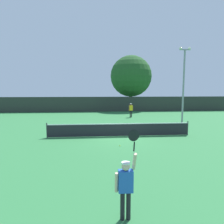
{
  "coord_description": "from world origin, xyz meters",
  "views": [
    {
      "loc": [
        -1.69,
        -14.13,
        3.45
      ],
      "look_at": [
        -0.28,
        3.12,
        1.44
      ],
      "focal_mm": 31.64,
      "sensor_mm": 36.0,
      "label": 1
    }
  ],
  "objects_px": {
    "large_tree": "(131,76)",
    "parked_car_mid": "(158,103)",
    "light_pole": "(184,80)",
    "parked_car_near": "(135,103)",
    "player_serving": "(126,182)",
    "tennis_ball": "(120,146)",
    "player_receiving": "(131,109)"
  },
  "relations": [
    {
      "from": "tennis_ball",
      "to": "parked_car_mid",
      "type": "relative_size",
      "value": 0.02
    },
    {
      "from": "parked_car_mid",
      "to": "parked_car_near",
      "type": "bearing_deg",
      "value": 178.13
    },
    {
      "from": "player_serving",
      "to": "parked_car_mid",
      "type": "relative_size",
      "value": 0.55
    },
    {
      "from": "parked_car_near",
      "to": "parked_car_mid",
      "type": "relative_size",
      "value": 0.99
    },
    {
      "from": "player_receiving",
      "to": "large_tree",
      "type": "relative_size",
      "value": 0.19
    },
    {
      "from": "large_tree",
      "to": "light_pole",
      "type": "bearing_deg",
      "value": -77.87
    },
    {
      "from": "parked_car_mid",
      "to": "player_receiving",
      "type": "bearing_deg",
      "value": -112.99
    },
    {
      "from": "player_receiving",
      "to": "parked_car_near",
      "type": "bearing_deg",
      "value": -103.67
    },
    {
      "from": "tennis_ball",
      "to": "parked_car_near",
      "type": "relative_size",
      "value": 0.02
    },
    {
      "from": "player_receiving",
      "to": "tennis_ball",
      "type": "xyz_separation_m",
      "value": [
        -2.86,
        -12.28,
        -1.01
      ]
    },
    {
      "from": "tennis_ball",
      "to": "light_pole",
      "type": "distance_m",
      "value": 11.8
    },
    {
      "from": "player_serving",
      "to": "parked_car_near",
      "type": "height_order",
      "value": "player_serving"
    },
    {
      "from": "player_serving",
      "to": "tennis_ball",
      "type": "xyz_separation_m",
      "value": [
        0.67,
        6.74,
        -1.01
      ]
    },
    {
      "from": "light_pole",
      "to": "parked_car_mid",
      "type": "xyz_separation_m",
      "value": [
        2.95,
        17.34,
        -3.61
      ]
    },
    {
      "from": "player_receiving",
      "to": "large_tree",
      "type": "distance_m",
      "value": 10.72
    },
    {
      "from": "parked_car_near",
      "to": "player_serving",
      "type": "bearing_deg",
      "value": -106.91
    },
    {
      "from": "player_receiving",
      "to": "tennis_ball",
      "type": "height_order",
      "value": "player_receiving"
    },
    {
      "from": "light_pole",
      "to": "tennis_ball",
      "type": "bearing_deg",
      "value": -133.07
    },
    {
      "from": "large_tree",
      "to": "player_serving",
      "type": "bearing_deg",
      "value": -100.3
    },
    {
      "from": "large_tree",
      "to": "parked_car_mid",
      "type": "relative_size",
      "value": 2.07
    },
    {
      "from": "light_pole",
      "to": "large_tree",
      "type": "relative_size",
      "value": 0.84
    },
    {
      "from": "player_serving",
      "to": "light_pole",
      "type": "xyz_separation_m",
      "value": [
        8.16,
        14.75,
        3.34
      ]
    },
    {
      "from": "player_serving",
      "to": "large_tree",
      "type": "bearing_deg",
      "value": 79.7
    },
    {
      "from": "tennis_ball",
      "to": "parked_car_mid",
      "type": "xyz_separation_m",
      "value": [
        10.44,
        25.36,
        0.74
      ]
    },
    {
      "from": "parked_car_mid",
      "to": "player_serving",
      "type": "bearing_deg",
      "value": -101.98
    },
    {
      "from": "player_receiving",
      "to": "tennis_ball",
      "type": "bearing_deg",
      "value": 76.88
    },
    {
      "from": "tennis_ball",
      "to": "light_pole",
      "type": "relative_size",
      "value": 0.01
    },
    {
      "from": "player_serving",
      "to": "player_receiving",
      "type": "relative_size",
      "value": 1.42
    },
    {
      "from": "parked_car_near",
      "to": "parked_car_mid",
      "type": "distance_m",
      "value": 4.29
    },
    {
      "from": "player_serving",
      "to": "parked_car_near",
      "type": "xyz_separation_m",
      "value": [
        6.87,
        32.76,
        -0.27
      ]
    },
    {
      "from": "player_serving",
      "to": "tennis_ball",
      "type": "height_order",
      "value": "player_serving"
    },
    {
      "from": "light_pole",
      "to": "large_tree",
      "type": "distance_m",
      "value": 14.18
    }
  ]
}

